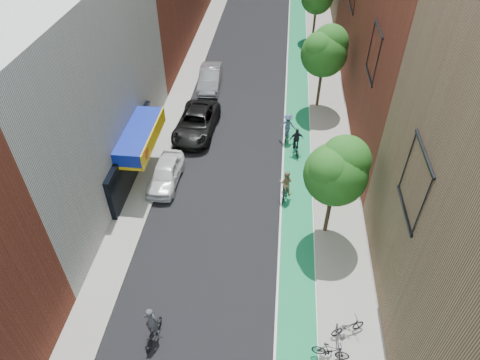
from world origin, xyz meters
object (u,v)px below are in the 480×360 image
(cyclist_lead, at_px, (153,329))
(parked_car_black, at_px, (196,123))
(cyclist_lane_far, at_px, (288,128))
(parked_car_white, at_px, (166,173))
(parked_car_silver, at_px, (210,78))
(cyclist_lane_near, at_px, (286,187))
(cyclist_lane_mid, at_px, (296,144))

(cyclist_lead, bearing_deg, parked_car_black, -79.00)
(cyclist_lead, xyz_separation_m, cyclist_lane_far, (5.82, 16.54, 0.27))
(parked_car_white, relative_size, cyclist_lane_far, 2.05)
(cyclist_lead, relative_size, cyclist_lane_far, 1.02)
(parked_car_white, distance_m, cyclist_lead, 11.05)
(parked_car_white, relative_size, parked_car_silver, 0.88)
(parked_car_black, relative_size, cyclist_lane_near, 2.88)
(cyclist_lane_mid, bearing_deg, cyclist_lane_far, -78.59)
(cyclist_lead, bearing_deg, parked_car_white, -72.14)
(parked_car_black, height_order, cyclist_lead, cyclist_lead)
(cyclist_lane_near, relative_size, cyclist_lane_mid, 1.04)
(parked_car_black, relative_size, cyclist_lead, 2.71)
(parked_car_silver, distance_m, cyclist_lane_near, 15.40)
(parked_car_white, distance_m, cyclist_lane_near, 7.83)
(parked_car_black, relative_size, parked_car_silver, 1.18)
(parked_car_black, distance_m, cyclist_lane_mid, 7.72)
(cyclist_lead, xyz_separation_m, cyclist_lane_near, (5.82, 10.17, 0.17))
(cyclist_lead, distance_m, cyclist_lane_mid, 16.30)
(parked_car_black, bearing_deg, cyclist_lane_far, 0.89)
(parked_car_white, bearing_deg, parked_car_black, 82.02)
(cyclist_lane_mid, bearing_deg, parked_car_silver, -60.96)
(parked_car_black, distance_m, cyclist_lead, 16.85)
(parked_car_white, bearing_deg, cyclist_lane_near, -3.92)
(cyclist_lane_far, bearing_deg, parked_car_silver, -36.86)
(cyclist_lead, distance_m, cyclist_lane_far, 17.54)
(parked_car_white, height_order, parked_car_silver, parked_car_silver)
(cyclist_lane_mid, bearing_deg, parked_car_black, -24.99)
(parked_car_silver, bearing_deg, cyclist_lead, -90.34)
(parked_car_black, bearing_deg, cyclist_lane_mid, -10.72)
(cyclist_lane_far, bearing_deg, parked_car_white, 46.11)
(cyclist_lead, xyz_separation_m, cyclist_lane_mid, (6.47, 14.96, -0.01))
(parked_car_white, height_order, cyclist_lane_far, cyclist_lane_far)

